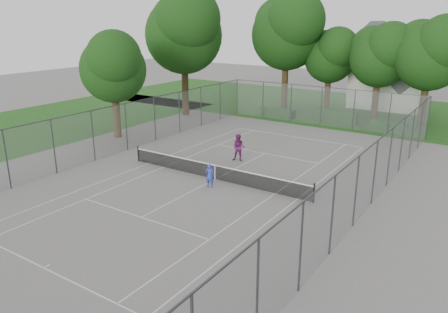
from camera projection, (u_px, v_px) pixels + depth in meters
The scene contains 18 objects.
ground at pixel (215, 179), 26.63m from camera, with size 120.00×120.00×0.00m, color slate.
grass_far at pixel (351, 109), 47.29m from camera, with size 60.00×20.00×0.00m, color #1C4A15.
grass_left at pixel (9, 130), 38.21m from camera, with size 16.00×40.00×0.00m, color #1C4A15.
court_markings at pixel (215, 179), 26.63m from camera, with size 11.03×23.83×0.01m.
tennis_net at pixel (215, 171), 26.48m from camera, with size 12.87×0.10×1.10m.
perimeter_fence at pixel (215, 151), 26.08m from camera, with size 18.08×34.08×3.52m.
tree_far_left at pixel (288, 29), 45.23m from camera, with size 8.44×7.70×12.13m.
tree_far_midleft at pixel (331, 53), 44.77m from camera, with size 6.01×5.49×8.64m.
tree_far_midright at pixel (381, 53), 40.62m from camera, with size 6.38×5.83×9.17m.
tree_far_right at pixel (432, 51), 37.35m from camera, with size 6.82×6.23×9.80m.
tree_side_back at pixel (184, 28), 41.75m from camera, with size 8.54×7.80×12.28m.
tree_side_front at pixel (113, 64), 34.30m from camera, with size 6.00×5.48×8.63m.
hedge_left at pixel (277, 113), 43.27m from camera, with size 3.51×1.05×0.88m, color #173F14.
hedge_mid at pixel (337, 116), 40.98m from camera, with size 3.84×1.10×1.21m, color #173F14.
hedge_right at pixel (388, 126), 37.71m from camera, with size 3.00×1.10×0.90m, color #173F14.
house at pixel (390, 74), 47.08m from camera, with size 7.32×5.67×9.11m.
girl_player at pixel (210, 175), 25.22m from camera, with size 0.52×0.34×1.43m, color #3244BC.
woman_player at pixel (239, 148), 29.80m from camera, with size 0.92×0.71×1.89m, color #6F2562.
Camera 1 is at (14.24, -20.50, 9.41)m, focal length 35.00 mm.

